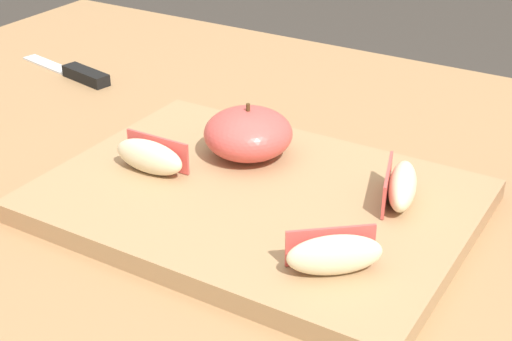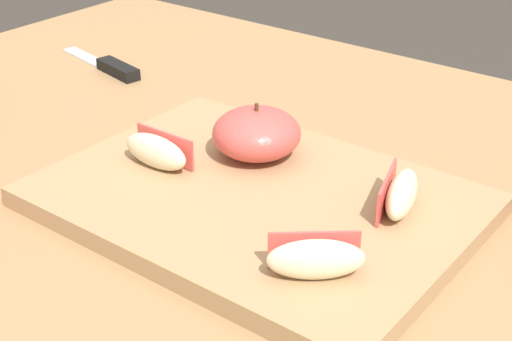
{
  "view_description": "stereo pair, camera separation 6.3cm",
  "coord_description": "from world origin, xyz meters",
  "px_view_note": "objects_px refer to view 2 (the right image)",
  "views": [
    {
      "loc": [
        0.31,
        -0.51,
        1.06
      ],
      "look_at": [
        0.03,
        -0.04,
        0.76
      ],
      "focal_mm": 52.76,
      "sensor_mm": 36.0,
      "label": 1
    },
    {
      "loc": [
        0.37,
        -0.48,
        1.06
      ],
      "look_at": [
        0.03,
        -0.04,
        0.76
      ],
      "focal_mm": 52.76,
      "sensor_mm": 36.0,
      "label": 2
    }
  ],
  "objects_px": {
    "apple_wedge_front": "(157,151)",
    "apple_wedge_right": "(316,258)",
    "cutting_board": "(256,200)",
    "apple_half_skin_up": "(257,133)",
    "apple_wedge_left": "(400,194)",
    "paring_knife": "(112,67)"
  },
  "relations": [
    {
      "from": "apple_wedge_front",
      "to": "apple_wedge_right",
      "type": "relative_size",
      "value": 1.02
    },
    {
      "from": "cutting_board",
      "to": "apple_half_skin_up",
      "type": "bearing_deg",
      "value": 127.01
    },
    {
      "from": "apple_wedge_front",
      "to": "apple_wedge_right",
      "type": "height_order",
      "value": "same"
    },
    {
      "from": "apple_wedge_right",
      "to": "apple_half_skin_up",
      "type": "bearing_deg",
      "value": 139.69
    },
    {
      "from": "cutting_board",
      "to": "apple_wedge_right",
      "type": "height_order",
      "value": "apple_wedge_right"
    },
    {
      "from": "apple_half_skin_up",
      "to": "apple_wedge_left",
      "type": "relative_size",
      "value": 1.12
    },
    {
      "from": "apple_wedge_left",
      "to": "apple_wedge_right",
      "type": "bearing_deg",
      "value": -91.97
    },
    {
      "from": "apple_half_skin_up",
      "to": "apple_wedge_front",
      "type": "bearing_deg",
      "value": -128.53
    },
    {
      "from": "cutting_board",
      "to": "apple_wedge_front",
      "type": "height_order",
      "value": "apple_wedge_front"
    },
    {
      "from": "apple_half_skin_up",
      "to": "apple_wedge_right",
      "type": "distance_m",
      "value": 0.19
    },
    {
      "from": "apple_half_skin_up",
      "to": "paring_knife",
      "type": "bearing_deg",
      "value": 161.55
    },
    {
      "from": "apple_wedge_left",
      "to": "apple_wedge_right",
      "type": "relative_size",
      "value": 1.07
    },
    {
      "from": "cutting_board",
      "to": "apple_wedge_right",
      "type": "relative_size",
      "value": 5.21
    },
    {
      "from": "apple_wedge_front",
      "to": "paring_knife",
      "type": "relative_size",
      "value": 0.43
    },
    {
      "from": "apple_half_skin_up",
      "to": "apple_wedge_right",
      "type": "xyz_separation_m",
      "value": [
        0.15,
        -0.13,
        -0.01
      ]
    },
    {
      "from": "apple_wedge_right",
      "to": "cutting_board",
      "type": "bearing_deg",
      "value": 146.36
    },
    {
      "from": "apple_wedge_left",
      "to": "paring_knife",
      "type": "bearing_deg",
      "value": 166.46
    },
    {
      "from": "apple_half_skin_up",
      "to": "apple_wedge_left",
      "type": "height_order",
      "value": "apple_half_skin_up"
    },
    {
      "from": "apple_wedge_left",
      "to": "apple_wedge_front",
      "type": "height_order",
      "value": "same"
    },
    {
      "from": "paring_knife",
      "to": "apple_wedge_front",
      "type": "bearing_deg",
      "value": -35.07
    },
    {
      "from": "cutting_board",
      "to": "apple_wedge_front",
      "type": "distance_m",
      "value": 0.1
    },
    {
      "from": "apple_half_skin_up",
      "to": "paring_knife",
      "type": "relative_size",
      "value": 0.51
    }
  ]
}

